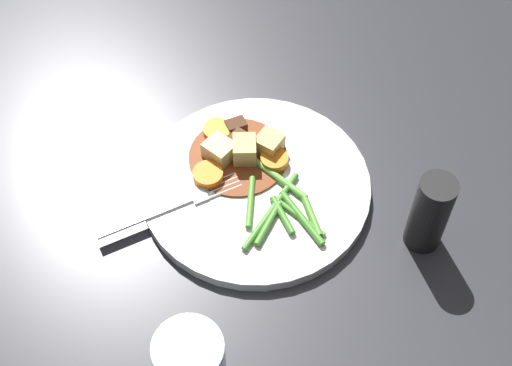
{
  "coord_description": "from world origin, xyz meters",
  "views": [
    {
      "loc": [
        -0.39,
        0.31,
        0.7
      ],
      "look_at": [
        0.0,
        0.0,
        0.01
      ],
      "focal_mm": 50.88,
      "sensor_mm": 36.0,
      "label": 1
    }
  ],
  "objects_px": {
    "pepper_mill": "(430,213)",
    "potato_chunk_1": "(219,151)",
    "carrot_slice_2": "(274,160)",
    "carrot_slice_3": "(208,175)",
    "meat_chunk_1": "(239,142)",
    "potato_chunk_2": "(244,150)",
    "potato_chunk_0": "(269,144)",
    "meat_chunk_0": "(236,127)",
    "carrot_slice_0": "(270,140)",
    "fork": "(174,205)",
    "dinner_plate": "(256,187)",
    "carrot_slice_1": "(217,131)"
  },
  "relations": [
    {
      "from": "dinner_plate",
      "to": "carrot_slice_3",
      "type": "relative_size",
      "value": 7.51
    },
    {
      "from": "carrot_slice_0",
      "to": "potato_chunk_1",
      "type": "distance_m",
      "value": 0.07
    },
    {
      "from": "carrot_slice_0",
      "to": "carrot_slice_2",
      "type": "relative_size",
      "value": 0.9
    },
    {
      "from": "potato_chunk_2",
      "to": "carrot_slice_3",
      "type": "bearing_deg",
      "value": 87.07
    },
    {
      "from": "carrot_slice_2",
      "to": "meat_chunk_1",
      "type": "height_order",
      "value": "meat_chunk_1"
    },
    {
      "from": "carrot_slice_3",
      "to": "meat_chunk_1",
      "type": "xyz_separation_m",
      "value": [
        0.02,
        -0.06,
        0.0
      ]
    },
    {
      "from": "pepper_mill",
      "to": "potato_chunk_1",
      "type": "bearing_deg",
      "value": 27.37
    },
    {
      "from": "meat_chunk_0",
      "to": "meat_chunk_1",
      "type": "relative_size",
      "value": 1.04
    },
    {
      "from": "meat_chunk_0",
      "to": "meat_chunk_1",
      "type": "distance_m",
      "value": 0.03
    },
    {
      "from": "potato_chunk_0",
      "to": "meat_chunk_0",
      "type": "height_order",
      "value": "potato_chunk_0"
    },
    {
      "from": "carrot_slice_0",
      "to": "potato_chunk_2",
      "type": "xyz_separation_m",
      "value": [
        -0.0,
        0.04,
        0.01
      ]
    },
    {
      "from": "carrot_slice_2",
      "to": "meat_chunk_1",
      "type": "relative_size",
      "value": 1.41
    },
    {
      "from": "carrot_slice_3",
      "to": "meat_chunk_1",
      "type": "relative_size",
      "value": 1.52
    },
    {
      "from": "carrot_slice_0",
      "to": "potato_chunk_1",
      "type": "relative_size",
      "value": 0.91
    },
    {
      "from": "pepper_mill",
      "to": "potato_chunk_2",
      "type": "bearing_deg",
      "value": 24.47
    },
    {
      "from": "potato_chunk_2",
      "to": "meat_chunk_0",
      "type": "xyz_separation_m",
      "value": [
        0.04,
        -0.02,
        -0.01
      ]
    },
    {
      "from": "meat_chunk_1",
      "to": "meat_chunk_0",
      "type": "bearing_deg",
      "value": -29.04
    },
    {
      "from": "fork",
      "to": "meat_chunk_1",
      "type": "bearing_deg",
      "value": -78.39
    },
    {
      "from": "potato_chunk_0",
      "to": "pepper_mill",
      "type": "height_order",
      "value": "pepper_mill"
    },
    {
      "from": "carrot_slice_1",
      "to": "potato_chunk_2",
      "type": "bearing_deg",
      "value": -175.28
    },
    {
      "from": "dinner_plate",
      "to": "carrot_slice_0",
      "type": "xyz_separation_m",
      "value": [
        0.04,
        -0.05,
        0.01
      ]
    },
    {
      "from": "carrot_slice_0",
      "to": "potato_chunk_0",
      "type": "height_order",
      "value": "potato_chunk_0"
    },
    {
      "from": "potato_chunk_0",
      "to": "potato_chunk_2",
      "type": "xyz_separation_m",
      "value": [
        0.01,
        0.03,
        0.0
      ]
    },
    {
      "from": "potato_chunk_0",
      "to": "potato_chunk_1",
      "type": "distance_m",
      "value": 0.06
    },
    {
      "from": "carrot_slice_2",
      "to": "carrot_slice_3",
      "type": "height_order",
      "value": "same"
    },
    {
      "from": "potato_chunk_1",
      "to": "potato_chunk_2",
      "type": "xyz_separation_m",
      "value": [
        -0.02,
        -0.02,
        0.0
      ]
    },
    {
      "from": "carrot_slice_2",
      "to": "meat_chunk_0",
      "type": "bearing_deg",
      "value": 4.4
    },
    {
      "from": "potato_chunk_1",
      "to": "pepper_mill",
      "type": "relative_size",
      "value": 0.32
    },
    {
      "from": "dinner_plate",
      "to": "meat_chunk_0",
      "type": "distance_m",
      "value": 0.08
    },
    {
      "from": "carrot_slice_0",
      "to": "carrot_slice_2",
      "type": "xyz_separation_m",
      "value": [
        -0.03,
        0.02,
        0.0
      ]
    },
    {
      "from": "meat_chunk_1",
      "to": "fork",
      "type": "distance_m",
      "value": 0.11
    },
    {
      "from": "potato_chunk_1",
      "to": "meat_chunk_0",
      "type": "relative_size",
      "value": 1.35
    },
    {
      "from": "meat_chunk_0",
      "to": "potato_chunk_2",
      "type": "bearing_deg",
      "value": 156.17
    },
    {
      "from": "potato_chunk_2",
      "to": "meat_chunk_0",
      "type": "distance_m",
      "value": 0.04
    },
    {
      "from": "potato_chunk_2",
      "to": "potato_chunk_0",
      "type": "bearing_deg",
      "value": -107.58
    },
    {
      "from": "meat_chunk_1",
      "to": "pepper_mill",
      "type": "relative_size",
      "value": 0.23
    },
    {
      "from": "dinner_plate",
      "to": "meat_chunk_1",
      "type": "xyz_separation_m",
      "value": [
        0.06,
        -0.02,
        0.02
      ]
    },
    {
      "from": "carrot_slice_2",
      "to": "carrot_slice_1",
      "type": "bearing_deg",
      "value": 19.4
    },
    {
      "from": "carrot_slice_0",
      "to": "meat_chunk_0",
      "type": "distance_m",
      "value": 0.05
    },
    {
      "from": "potato_chunk_1",
      "to": "meat_chunk_1",
      "type": "distance_m",
      "value": 0.03
    },
    {
      "from": "carrot_slice_0",
      "to": "pepper_mill",
      "type": "relative_size",
      "value": 0.29
    },
    {
      "from": "dinner_plate",
      "to": "meat_chunk_1",
      "type": "bearing_deg",
      "value": -17.44
    },
    {
      "from": "carrot_slice_2",
      "to": "meat_chunk_1",
      "type": "distance_m",
      "value": 0.05
    },
    {
      "from": "meat_chunk_1",
      "to": "carrot_slice_0",
      "type": "bearing_deg",
      "value": -116.54
    },
    {
      "from": "carrot_slice_0",
      "to": "potato_chunk_1",
      "type": "height_order",
      "value": "potato_chunk_1"
    },
    {
      "from": "meat_chunk_0",
      "to": "pepper_mill",
      "type": "distance_m",
      "value": 0.26
    },
    {
      "from": "dinner_plate",
      "to": "meat_chunk_1",
      "type": "distance_m",
      "value": 0.06
    },
    {
      "from": "potato_chunk_2",
      "to": "meat_chunk_0",
      "type": "height_order",
      "value": "potato_chunk_2"
    },
    {
      "from": "potato_chunk_2",
      "to": "meat_chunk_0",
      "type": "bearing_deg",
      "value": -23.83
    },
    {
      "from": "potato_chunk_0",
      "to": "meat_chunk_1",
      "type": "distance_m",
      "value": 0.04
    }
  ]
}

